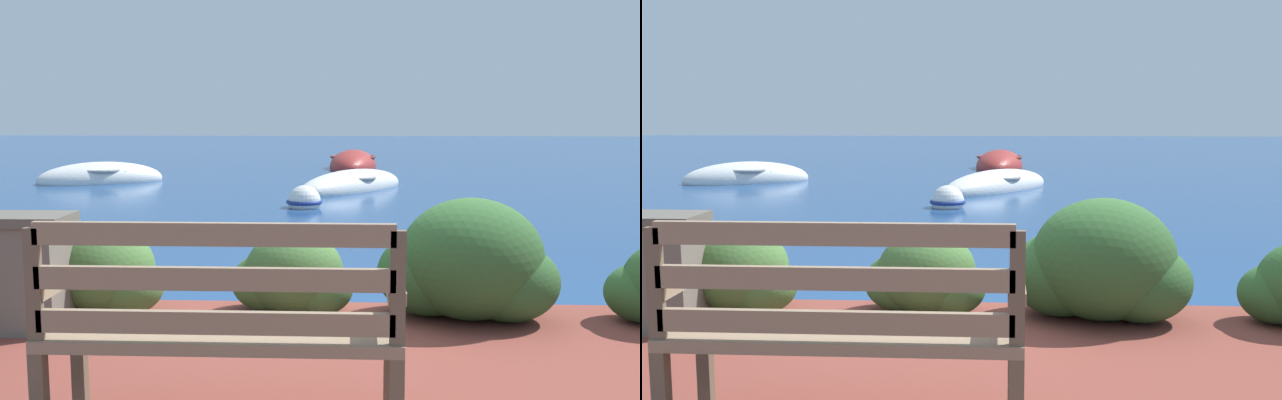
{
  "view_description": "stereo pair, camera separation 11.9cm",
  "coord_description": "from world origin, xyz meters",
  "views": [
    {
      "loc": [
        -0.04,
        -4.93,
        1.57
      ],
      "look_at": [
        -0.48,
        4.72,
        0.36
      ],
      "focal_mm": 40.0,
      "sensor_mm": 36.0,
      "label": 1
    },
    {
      "loc": [
        0.08,
        -4.93,
        1.57
      ],
      "look_at": [
        -0.48,
        4.72,
        0.36
      ],
      "focal_mm": 40.0,
      "sensor_mm": 36.0,
      "label": 2
    }
  ],
  "objects": [
    {
      "name": "hedge_clump_right",
      "position": [
        0.71,
        -0.35,
        0.56
      ],
      "size": [
        1.17,
        0.84,
        0.79
      ],
      "color": "#2D5628",
      "rests_on": "patio_terrace"
    },
    {
      "name": "park_bench",
      "position": [
        -0.58,
        -2.1,
        0.7
      ],
      "size": [
        1.5,
        0.48,
        0.93
      ],
      "rotation": [
        0.0,
        0.0,
        -0.04
      ],
      "color": "brown",
      "rests_on": "patio_terrace"
    },
    {
      "name": "rowboat_nearest",
      "position": [
        -0.04,
        9.23,
        0.06
      ],
      "size": [
        2.59,
        3.13,
        0.71
      ],
      "rotation": [
        0.0,
        0.0,
        4.1
      ],
      "color": "silver",
      "rests_on": "ground_plane"
    },
    {
      "name": "rowboat_far",
      "position": [
        -0.02,
        14.68,
        0.07
      ],
      "size": [
        1.48,
        3.09,
        0.88
      ],
      "rotation": [
        0.0,
        0.0,
        4.64
      ],
      "color": "#9E2D28",
      "rests_on": "ground_plane"
    },
    {
      "name": "rowboat_mid",
      "position": [
        -5.58,
        10.47,
        0.07
      ],
      "size": [
        2.89,
        2.24,
        0.8
      ],
      "rotation": [
        0.0,
        0.0,
        0.5
      ],
      "color": "silver",
      "rests_on": "ground_plane"
    },
    {
      "name": "mooring_buoy",
      "position": [
        -0.82,
        6.57,
        0.1
      ],
      "size": [
        0.6,
        0.6,
        0.54
      ],
      "color": "white",
      "rests_on": "ground_plane"
    },
    {
      "name": "hedge_clump_centre",
      "position": [
        -0.44,
        -0.28,
        0.46
      ],
      "size": [
        0.83,
        0.6,
        0.56
      ],
      "color": "#426B33",
      "rests_on": "patio_terrace"
    },
    {
      "name": "hedge_clump_left",
      "position": [
        -1.73,
        -0.33,
        0.48
      ],
      "size": [
        0.88,
        0.63,
        0.6
      ],
      "color": "#426B33",
      "rests_on": "patio_terrace"
    },
    {
      "name": "ground_plane",
      "position": [
        0.0,
        0.0,
        0.0
      ],
      "size": [
        80.0,
        80.0,
        0.0
      ],
      "color": "navy"
    }
  ]
}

